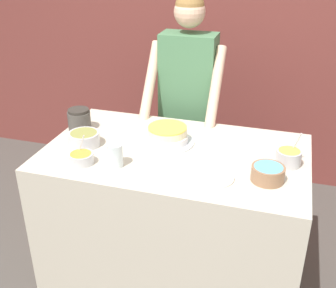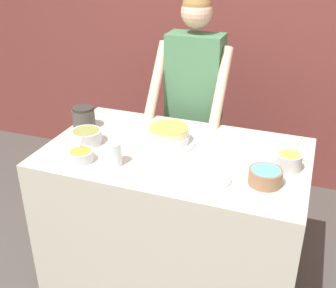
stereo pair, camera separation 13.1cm
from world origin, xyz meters
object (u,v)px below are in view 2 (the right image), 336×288
Objects in this scene: frosting_bowl_orange at (81,155)px; frosting_bowl_yellow at (289,161)px; person_baker at (194,92)px; frosting_bowl_blue at (265,176)px; stoneware_jar at (84,118)px; frosting_bowl_olive at (86,136)px; ceramic_plate at (210,179)px; cake at (169,135)px; drinking_glass at (114,154)px.

frosting_bowl_yellow is at bearing 15.78° from frosting_bowl_orange.
person_baker is 9.40× the size of frosting_bowl_yellow.
frosting_bowl_blue is at bearing -115.58° from frosting_bowl_yellow.
frosting_bowl_orange is 0.45m from stoneware_jar.
frosting_bowl_olive is 0.23m from stoneware_jar.
ceramic_plate is 1.49× the size of stoneware_jar.
frosting_bowl_orange reaches higher than stoneware_jar.
cake is at bearing 136.36° from ceramic_plate.
ceramic_plate is (0.53, 0.02, -0.06)m from drinking_glass.
drinking_glass reaches higher than ceramic_plate.
drinking_glass is 0.61× the size of ceramic_plate.
cake is 0.67m from frosting_bowl_blue.
frosting_bowl_blue is 0.91× the size of frosting_bowl_yellow.
frosting_bowl_blue is 1.00m from frosting_bowl_orange.
stoneware_jar is (-0.21, 0.40, 0.04)m from frosting_bowl_orange.
person_baker is at bearing 81.15° from drinking_glass.
frosting_bowl_olive is (-0.46, -0.17, -0.00)m from cake.
frosting_bowl_orange is (-0.34, -1.00, -0.08)m from person_baker.
frosting_bowl_yellow is 0.45m from ceramic_plate.
stoneware_jar is at bearing 178.24° from cake.
stoneware_jar is (-0.94, 0.35, 0.06)m from ceramic_plate.
drinking_glass is (-0.89, -0.28, 0.02)m from frosting_bowl_yellow.
person_baker is 9.57× the size of frosting_bowl_olive.
frosting_bowl_blue is 0.79× the size of ceramic_plate.
stoneware_jar reaches higher than drinking_glass.
drinking_glass is (-0.80, -0.08, 0.02)m from frosting_bowl_blue.
frosting_bowl_orange is 1.13× the size of drinking_glass.
person_baker is 1.10m from frosting_bowl_blue.
person_baker reaches higher than frosting_bowl_blue.
stoneware_jar is (-1.21, 0.29, 0.03)m from frosting_bowl_blue.
frosting_bowl_olive is (-1.17, -0.10, -0.00)m from frosting_bowl_yellow.
cake is 0.48m from ceramic_plate.
frosting_bowl_orange is 1.03× the size of stoneware_jar.
frosting_bowl_blue is at bearing -23.59° from cake.
frosting_bowl_orange is 1.13m from frosting_bowl_yellow.
frosting_bowl_orange reaches higher than frosting_bowl_blue.
ceramic_plate is (-0.36, -0.26, -0.04)m from frosting_bowl_yellow.
frosting_bowl_blue is 0.81m from drinking_glass.
frosting_bowl_yellow is 1.30m from stoneware_jar.
frosting_bowl_blue is at bearing 13.01° from ceramic_plate.
frosting_bowl_olive is 0.83m from ceramic_plate.
person_baker reaches higher than frosting_bowl_orange.
frosting_bowl_yellow is 1.42× the size of drinking_glass.
frosting_bowl_blue is (0.65, -0.89, -0.07)m from person_baker.
frosting_bowl_yellow is 0.87× the size of ceramic_plate.
stoneware_jar is at bearing 176.01° from frosting_bowl_yellow.
cake is at bearing 174.14° from frosting_bowl_yellow.
stoneware_jar is (-0.13, 0.19, 0.02)m from frosting_bowl_olive.
frosting_bowl_orange reaches higher than frosting_bowl_olive.
person_baker is at bearing 61.53° from frosting_bowl_olive.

